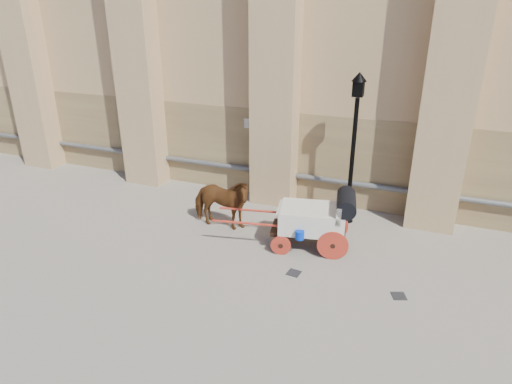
% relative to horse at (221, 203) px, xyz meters
% --- Properties ---
extents(ground, '(90.00, 90.00, 0.00)m').
position_rel_horse_xyz_m(ground, '(1.80, -1.16, -0.82)').
color(ground, gray).
rests_on(ground, ground).
extents(horse, '(0.91, 1.95, 1.63)m').
position_rel_horse_xyz_m(horse, '(0.00, 0.00, 0.00)').
color(horse, brown).
rests_on(horse, ground).
extents(carriage, '(3.95, 1.74, 1.67)m').
position_rel_horse_xyz_m(carriage, '(2.93, -0.10, 0.09)').
color(carriage, black).
rests_on(carriage, ground).
extents(street_lamp, '(0.42, 0.42, 4.53)m').
position_rel_horse_xyz_m(street_lamp, '(3.43, 1.83, 1.61)').
color(street_lamp, black).
rests_on(street_lamp, ground).
extents(drain_grate_near, '(0.35, 0.35, 0.01)m').
position_rel_horse_xyz_m(drain_grate_near, '(2.76, -1.58, -0.81)').
color(drain_grate_near, black).
rests_on(drain_grate_near, ground).
extents(drain_grate_far, '(0.42, 0.42, 0.01)m').
position_rel_horse_xyz_m(drain_grate_far, '(5.32, -1.60, -0.81)').
color(drain_grate_far, black).
rests_on(drain_grate_far, ground).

